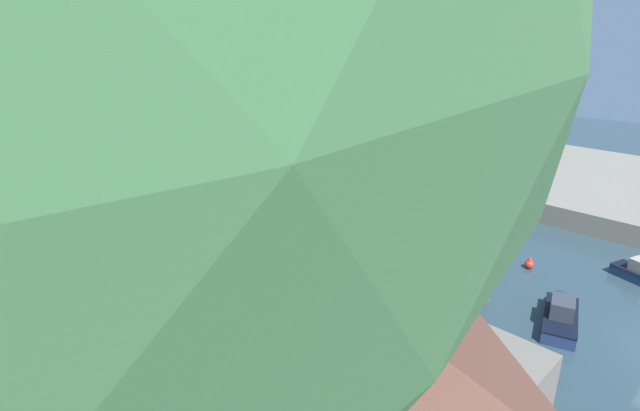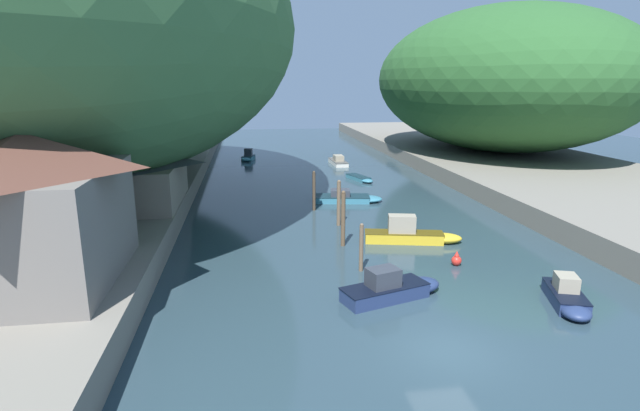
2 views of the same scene
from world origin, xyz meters
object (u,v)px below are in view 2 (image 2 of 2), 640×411
boat_near_quay (248,157)px  person_on_quay (79,283)px  channel_buoy_near (456,260)px  boat_far_right_bank (361,179)px  boat_far_upstream (413,234)px  person_by_boathouse (169,186)px  waterfront_building (29,207)px  boat_moored_right (568,298)px  boat_small_dinghy (394,288)px  boathouse_shed (125,175)px  boat_navy_launch (337,161)px  boat_white_cruiser (349,198)px

boat_near_quay → person_on_quay: person_on_quay is taller
channel_buoy_near → boat_far_right_bank: bearing=89.5°
boat_far_upstream → person_by_boathouse: (-16.21, 7.94, 2.05)m
waterfront_building → boat_moored_right: (23.62, -2.69, -4.53)m
boat_far_upstream → boat_far_right_bank: boat_far_upstream is taller
boat_far_right_bank → boat_small_dinghy: bearing=62.7°
person_on_quay → boat_near_quay: bearing=13.3°
boat_far_upstream → boat_small_dinghy: bearing=-11.8°
boathouse_shed → boat_near_quay: boathouse_shed is taller
boat_moored_right → person_on_quay: bearing=19.0°
boat_far_right_bank → channel_buoy_near: bearing=71.9°
waterfront_building → boat_navy_launch: (20.48, 39.82, -4.59)m
boat_navy_launch → boat_far_upstream: (-0.86, -32.30, 0.17)m
boat_white_cruiser → person_on_quay: bearing=-24.8°
person_on_quay → boat_moored_right: bearing=-67.8°
waterfront_building → person_on_quay: bearing=-48.6°
boat_small_dinghy → boat_far_right_bank: bearing=152.0°
boat_navy_launch → boat_white_cruiser: 20.75m
waterfront_building → boat_small_dinghy: 16.59m
boat_small_dinghy → boathouse_shed: bearing=-152.2°
boat_near_quay → boat_far_right_bank: boat_near_quay is taller
boat_navy_launch → channel_buoy_near: 36.70m
boat_far_upstream → waterfront_building: bearing=-56.5°
waterfront_building → boat_small_dinghy: size_ratio=1.73×
boat_moored_right → person_on_quay: (-20.98, -0.31, 2.15)m
boat_navy_launch → person_by_boathouse: size_ratio=3.81×
boat_white_cruiser → person_by_boathouse: (-14.37, -3.78, 2.24)m
boat_navy_launch → person_on_quay: person_on_quay is taller
boat_moored_right → channel_buoy_near: (-2.90, 5.81, -0.09)m
boat_white_cruiser → channel_buoy_near: bearing=19.8°
boat_small_dinghy → person_on_quay: size_ratio=3.21×
boat_small_dinghy → boat_moored_right: bearing=56.1°
person_on_quay → person_by_boathouse: same height
boat_far_right_bank → person_by_boathouse: person_by_boathouse is taller
boat_moored_right → channel_buoy_near: 6.50m
boat_navy_launch → channel_buoy_near: boat_navy_launch is taller
boat_far_upstream → person_by_boathouse: size_ratio=3.76×
channel_buoy_near → person_on_quay: bearing=-161.3°
boat_far_upstream → boat_far_right_bank: (1.34, 20.89, -0.32)m
boathouse_shed → person_on_quay: size_ratio=5.84×
boat_near_quay → channel_buoy_near: 42.57m
person_by_boathouse → boat_navy_launch: bearing=-25.7°
waterfront_building → boat_near_quay: 45.30m
person_by_boathouse → boat_moored_right: bearing=-122.6°
boat_white_cruiser → boat_moored_right: boat_moored_right is taller
boat_small_dinghy → boat_white_cruiser: bearing=156.6°
channel_buoy_near → person_by_boathouse: person_by_boathouse is taller
boat_white_cruiser → boat_near_quay: bearing=-151.6°
boat_moored_right → channel_buoy_near: boat_moored_right is taller
channel_buoy_near → boat_small_dinghy: bearing=-142.3°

